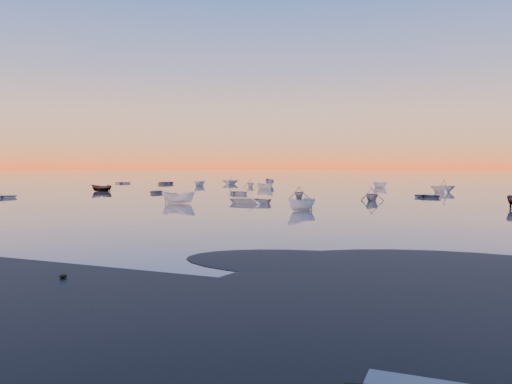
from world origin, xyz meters
The scene contains 6 objects.
ground centered at (0.00, 100.00, 0.00)m, with size 600.00×600.00×0.00m, color slate.
mud_lobes centered at (0.00, -1.00, 0.01)m, with size 140.00×6.00×0.07m, color black, non-canonical shape.
moored_fleet centered at (0.00, 53.00, 0.00)m, with size 124.00×58.00×1.20m, color white, non-canonical shape.
boat_near_left centered at (-22.05, 44.02, 0.00)m, with size 3.62×1.51×0.90m, color gray.
boat_near_center centered at (-8.87, 28.62, 0.00)m, with size 3.95×1.67×1.37m, color white.
boat_near_right centered at (10.59, 40.60, 0.00)m, with size 3.56×1.60×1.25m, color gray.
Camera 1 is at (20.03, -19.73, 4.31)m, focal length 35.00 mm.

